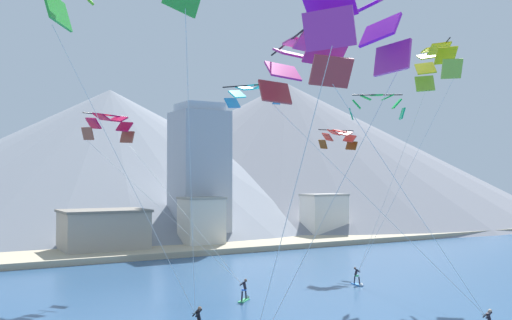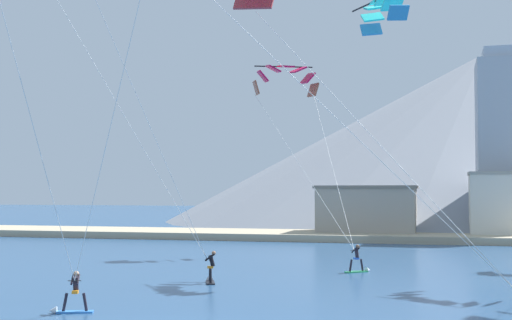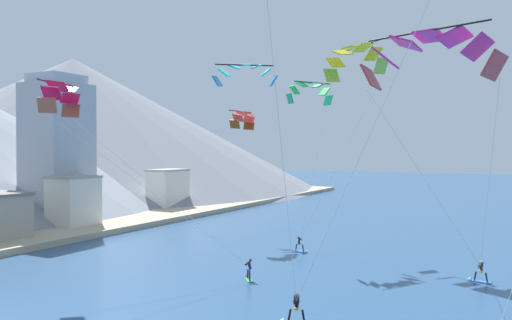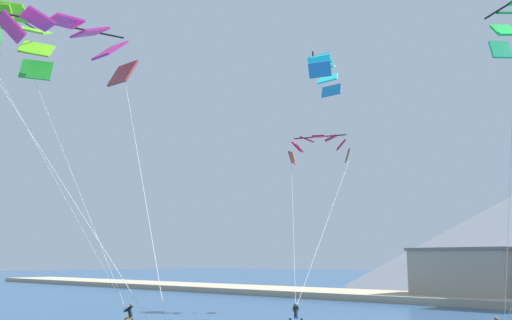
{
  "view_description": "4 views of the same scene",
  "coord_description": "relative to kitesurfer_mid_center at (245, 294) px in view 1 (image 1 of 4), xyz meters",
  "views": [
    {
      "loc": [
        -16.72,
        -17.73,
        9.37
      ],
      "look_at": [
        1.99,
        15.22,
        10.53
      ],
      "focal_mm": 40.0,
      "sensor_mm": 36.0,
      "label": 1
    },
    {
      "loc": [
        9.07,
        -22.8,
        4.91
      ],
      "look_at": [
        0.09,
        11.35,
        6.45
      ],
      "focal_mm": 50.0,
      "sensor_mm": 36.0,
      "label": 2
    },
    {
      "loc": [
        -29.06,
        1.89,
        9.96
      ],
      "look_at": [
        1.37,
        18.48,
        9.27
      ],
      "focal_mm": 35.0,
      "sensor_mm": 36.0,
      "label": 3
    },
    {
      "loc": [
        26.06,
        -6.83,
        4.21
      ],
      "look_at": [
        2.01,
        19.11,
        10.43
      ],
      "focal_mm": 40.0,
      "sensor_mm": 36.0,
      "label": 4
    }
  ],
  "objects": [
    {
      "name": "parafoil_kite_far_left",
      "position": [
        17.62,
        -2.68,
        19.02
      ],
      "size": [
        8.79,
        7.92,
        19.68
      ],
      "color": "#8FC23A"
    },
    {
      "name": "kitesurfer_far_left",
      "position": [
        11.46,
        0.52,
        -0.09
      ],
      "size": [
        0.68,
        1.78,
        1.62
      ],
      "color": "#337FDB",
      "rests_on": "ground"
    },
    {
      "name": "parafoil_kite_near_lead",
      "position": [
        -4.12,
        -13.91,
        14.84
      ],
      "size": [
        13.4,
        7.78,
        15.24
      ],
      "color": "#AF3537"
    },
    {
      "name": "mountain_peak_west_ridge",
      "position": [
        11.71,
        81.93,
        13.49
      ],
      "size": [
        106.49,
        106.49,
        28.01
      ],
      "color": "gray",
      "rests_on": "ground"
    },
    {
      "name": "mountain_peak_central_summit",
      "position": [
        58.94,
        86.26,
        16.44
      ],
      "size": [
        127.66,
        127.66,
        33.92
      ],
      "color": "gray",
      "rests_on": "ground"
    },
    {
      "name": "shore_building_promenade_mid",
      "position": [
        10.0,
        30.51,
        2.89
      ],
      "size": [
        5.27,
        4.71,
        6.79
      ],
      "color": "silver",
      "rests_on": "ground"
    },
    {
      "name": "shore_building_harbour_front",
      "position": [
        32.19,
        33.54,
        2.89
      ],
      "size": [
        6.74,
        4.32,
        6.79
      ],
      "color": "silver",
      "rests_on": "ground"
    },
    {
      "name": "kitesurfer_mid_center",
      "position": [
        0.0,
        0.0,
        0.0
      ],
      "size": [
        1.59,
        1.43,
        1.76
      ],
      "color": "#33B266",
      "rests_on": "ground"
    },
    {
      "name": "parafoil_kite_distant_mid_solo",
      "position": [
        13.82,
        0.66,
        15.51
      ],
      "size": [
        4.62,
        3.77,
        2.31
      ],
      "color": "#11AC6C"
    },
    {
      "name": "parafoil_kite_far_right",
      "position": [
        -7.24,
        -22.0,
        14.78
      ],
      "size": [
        6.08,
        6.74,
        15.25
      ],
      "color": "#B933A2"
    },
    {
      "name": "parafoil_kite_distant_low_drift",
      "position": [
        16.98,
        10.25,
        13.16
      ],
      "size": [
        5.05,
        2.05,
        2.19
      ],
      "color": "#8E4113"
    },
    {
      "name": "shoreline_strip",
      "position": [
        -4.12,
        28.78,
        -0.17
      ],
      "size": [
        180.0,
        10.0,
        0.7
      ],
      "primitive_type": "cube",
      "color": "tan",
      "rests_on": "ground"
    },
    {
      "name": "shore_building_quay_east",
      "position": [
        -2.69,
        31.12,
        2.22
      ],
      "size": [
        10.24,
        7.16,
        5.46
      ],
      "color": "#A89E8E",
      "rests_on": "ground"
    },
    {
      "name": "parafoil_kite_mid_center",
      "position": [
        -7.16,
        12.02,
        13.48
      ],
      "size": [
        9.51,
        14.04,
        13.74
      ],
      "color": "#9C4C37"
    },
    {
      "name": "parafoil_kite_distant_high_outer",
      "position": [
        1.36,
        1.07,
        15.67
      ],
      "size": [
        3.85,
        5.1,
        1.92
      ],
      "color": "#2980BD"
    },
    {
      "name": "highrise_tower",
      "position": [
        11.96,
        35.72,
        9.2
      ],
      "size": [
        7.0,
        7.0,
        19.84
      ],
      "color": "#A8ADB7",
      "rests_on": "ground"
    }
  ]
}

